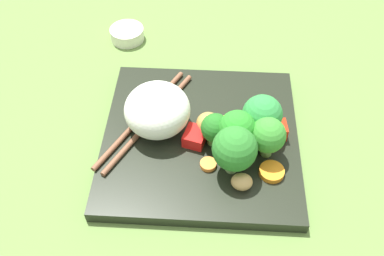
{
  "coord_description": "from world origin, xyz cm",
  "views": [
    {
      "loc": [
        -38.41,
        0.93,
        47.1
      ],
      "look_at": [
        -0.6,
        1.17,
        3.7
      ],
      "focal_mm": 41.24,
      "sensor_mm": 36.0,
      "label": 1
    }
  ],
  "objects_px": {
    "rice_mound": "(157,110)",
    "chopstick_pair": "(146,119)",
    "carrot_slice_0": "(225,122)",
    "broccoli_floret_1": "(268,136)",
    "sauce_cup": "(127,34)",
    "square_plate": "(201,138)"
  },
  "relations": [
    {
      "from": "carrot_slice_0",
      "to": "square_plate",
      "type": "bearing_deg",
      "value": 119.77
    },
    {
      "from": "sauce_cup",
      "to": "broccoli_floret_1",
      "type": "bearing_deg",
      "value": -141.91
    },
    {
      "from": "square_plate",
      "to": "broccoli_floret_1",
      "type": "relative_size",
      "value": 4.18
    },
    {
      "from": "rice_mound",
      "to": "chopstick_pair",
      "type": "relative_size",
      "value": 0.46
    },
    {
      "from": "broccoli_floret_1",
      "to": "sauce_cup",
      "type": "distance_m",
      "value": 0.34
    },
    {
      "from": "rice_mound",
      "to": "carrot_slice_0",
      "type": "xyz_separation_m",
      "value": [
        0.0,
        -0.09,
        -0.03
      ]
    },
    {
      "from": "sauce_cup",
      "to": "carrot_slice_0",
      "type": "bearing_deg",
      "value": -143.24
    },
    {
      "from": "rice_mound",
      "to": "broccoli_floret_1",
      "type": "bearing_deg",
      "value": -108.8
    },
    {
      "from": "chopstick_pair",
      "to": "square_plate",
      "type": "bearing_deg",
      "value": 102.91
    },
    {
      "from": "carrot_slice_0",
      "to": "rice_mound",
      "type": "bearing_deg",
      "value": 93.15
    },
    {
      "from": "carrot_slice_0",
      "to": "sauce_cup",
      "type": "xyz_separation_m",
      "value": [
        0.21,
        0.16,
        -0.01
      ]
    },
    {
      "from": "chopstick_pair",
      "to": "broccoli_floret_1",
      "type": "bearing_deg",
      "value": 100.55
    },
    {
      "from": "carrot_slice_0",
      "to": "chopstick_pair",
      "type": "bearing_deg",
      "value": 87.2
    },
    {
      "from": "broccoli_floret_1",
      "to": "chopstick_pair",
      "type": "bearing_deg",
      "value": 69.88
    },
    {
      "from": "square_plate",
      "to": "chopstick_pair",
      "type": "xyz_separation_m",
      "value": [
        0.02,
        0.08,
        0.01
      ]
    },
    {
      "from": "square_plate",
      "to": "sauce_cup",
      "type": "xyz_separation_m",
      "value": [
        0.23,
        0.12,
        0.0
      ]
    },
    {
      "from": "rice_mound",
      "to": "chopstick_pair",
      "type": "bearing_deg",
      "value": 60.57
    },
    {
      "from": "rice_mound",
      "to": "broccoli_floret_1",
      "type": "height_order",
      "value": "rice_mound"
    },
    {
      "from": "square_plate",
      "to": "chopstick_pair",
      "type": "distance_m",
      "value": 0.08
    },
    {
      "from": "rice_mound",
      "to": "chopstick_pair",
      "type": "xyz_separation_m",
      "value": [
        0.01,
        0.02,
        -0.03
      ]
    },
    {
      "from": "broccoli_floret_1",
      "to": "carrot_slice_0",
      "type": "xyz_separation_m",
      "value": [
        0.05,
        0.05,
        -0.03
      ]
    },
    {
      "from": "chopstick_pair",
      "to": "sauce_cup",
      "type": "xyz_separation_m",
      "value": [
        0.21,
        0.05,
        -0.01
      ]
    }
  ]
}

